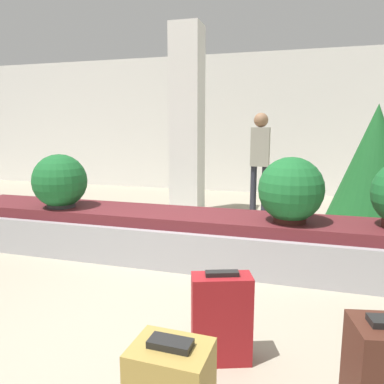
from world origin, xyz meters
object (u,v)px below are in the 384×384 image
(suitcase_0, at_px, (221,318))
(potted_plant_1, at_px, (60,182))
(decorated_tree, at_px, (374,164))
(traveler_0, at_px, (260,153))
(potted_plant_0, at_px, (291,191))
(pillar, at_px, (187,123))

(suitcase_0, relative_size, potted_plant_1, 0.95)
(decorated_tree, bearing_deg, suitcase_0, -111.83)
(suitcase_0, distance_m, potted_plant_1, 2.98)
(traveler_0, distance_m, decorated_tree, 1.89)
(suitcase_0, height_order, potted_plant_1, potted_plant_1)
(suitcase_0, distance_m, traveler_0, 4.50)
(potted_plant_0, bearing_deg, potted_plant_1, -179.08)
(potted_plant_1, height_order, decorated_tree, decorated_tree)
(pillar, bearing_deg, traveler_0, 23.68)
(pillar, height_order, decorated_tree, pillar)
(potted_plant_0, distance_m, potted_plant_1, 2.76)
(potted_plant_1, bearing_deg, potted_plant_0, 0.92)
(potted_plant_0, bearing_deg, traveler_0, 102.90)
(potted_plant_1, distance_m, decorated_tree, 4.32)
(potted_plant_1, bearing_deg, decorated_tree, 26.98)
(potted_plant_0, bearing_deg, decorated_tree, 60.34)
(potted_plant_0, height_order, potted_plant_1, potted_plant_0)
(pillar, relative_size, potted_plant_0, 4.67)
(potted_plant_0, height_order, decorated_tree, decorated_tree)
(pillar, height_order, traveler_0, pillar)
(traveler_0, bearing_deg, decorated_tree, 156.95)
(pillar, xyz_separation_m, potted_plant_1, (-0.96, -2.24, -0.73))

